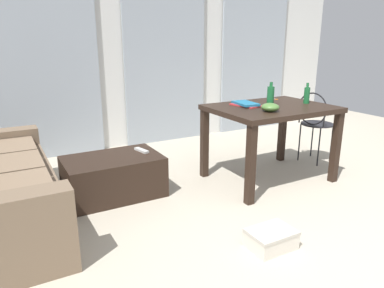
{
  "coord_description": "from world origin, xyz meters",
  "views": [
    {
      "loc": [
        -2.18,
        -1.16,
        1.44
      ],
      "look_at": [
        -0.5,
        1.83,
        0.43
      ],
      "focal_mm": 33.65,
      "sensor_mm": 36.0,
      "label": 1
    }
  ],
  "objects_px": {
    "coffee_table": "(113,176)",
    "scissors": "(275,99)",
    "book_stack": "(246,104)",
    "tv_remote_primary": "(142,150)",
    "bottle_near": "(271,95)",
    "bottle_far": "(307,95)",
    "bowl": "(270,107)",
    "wire_chair": "(315,119)",
    "craft_table": "(271,117)",
    "shoebox": "(271,239)"
  },
  "relations": [
    {
      "from": "scissors",
      "to": "coffee_table",
      "type": "bearing_deg",
      "value": 177.65
    },
    {
      "from": "bowl",
      "to": "bottle_far",
      "type": "bearing_deg",
      "value": 13.67
    },
    {
      "from": "bottle_near",
      "to": "book_stack",
      "type": "xyz_separation_m",
      "value": [
        -0.24,
        0.1,
        -0.08
      ]
    },
    {
      "from": "shoebox",
      "to": "bottle_far",
      "type": "bearing_deg",
      "value": 37.51
    },
    {
      "from": "wire_chair",
      "to": "tv_remote_primary",
      "type": "height_order",
      "value": "wire_chair"
    },
    {
      "from": "scissors",
      "to": "bowl",
      "type": "bearing_deg",
      "value": -135.43
    },
    {
      "from": "shoebox",
      "to": "bowl",
      "type": "bearing_deg",
      "value": 51.69
    },
    {
      "from": "scissors",
      "to": "craft_table",
      "type": "bearing_deg",
      "value": -136.5
    },
    {
      "from": "bowl",
      "to": "shoebox",
      "type": "height_order",
      "value": "bowl"
    },
    {
      "from": "craft_table",
      "to": "wire_chair",
      "type": "height_order",
      "value": "wire_chair"
    },
    {
      "from": "coffee_table",
      "to": "shoebox",
      "type": "bearing_deg",
      "value": -63.71
    },
    {
      "from": "wire_chair",
      "to": "tv_remote_primary",
      "type": "bearing_deg",
      "value": 172.85
    },
    {
      "from": "book_stack",
      "to": "scissors",
      "type": "bearing_deg",
      "value": 16.54
    },
    {
      "from": "book_stack",
      "to": "tv_remote_primary",
      "type": "relative_size",
      "value": 1.73
    },
    {
      "from": "craft_table",
      "to": "wire_chair",
      "type": "xyz_separation_m",
      "value": [
        0.82,
        0.16,
        -0.14
      ]
    },
    {
      "from": "bottle_far",
      "to": "book_stack",
      "type": "xyz_separation_m",
      "value": [
        -0.64,
        0.2,
        -0.07
      ]
    },
    {
      "from": "bowl",
      "to": "shoebox",
      "type": "relative_size",
      "value": 0.51
    },
    {
      "from": "coffee_table",
      "to": "bowl",
      "type": "xyz_separation_m",
      "value": [
        1.36,
        -0.59,
        0.63
      ]
    },
    {
      "from": "bottle_near",
      "to": "bottle_far",
      "type": "height_order",
      "value": "bottle_near"
    },
    {
      "from": "coffee_table",
      "to": "scissors",
      "type": "relative_size",
      "value": 8.97
    },
    {
      "from": "craft_table",
      "to": "bowl",
      "type": "distance_m",
      "value": 0.32
    },
    {
      "from": "coffee_table",
      "to": "craft_table",
      "type": "height_order",
      "value": "craft_table"
    },
    {
      "from": "bottle_near",
      "to": "bottle_far",
      "type": "relative_size",
      "value": 1.09
    },
    {
      "from": "bottle_near",
      "to": "scissors",
      "type": "relative_size",
      "value": 2.39
    },
    {
      "from": "bottle_far",
      "to": "tv_remote_primary",
      "type": "bearing_deg",
      "value": 164.37
    },
    {
      "from": "wire_chair",
      "to": "bottle_far",
      "type": "bearing_deg",
      "value": -151.78
    },
    {
      "from": "bowl",
      "to": "shoebox",
      "type": "bearing_deg",
      "value": -128.31
    },
    {
      "from": "bottle_near",
      "to": "bottle_far",
      "type": "distance_m",
      "value": 0.42
    },
    {
      "from": "scissors",
      "to": "shoebox",
      "type": "height_order",
      "value": "scissors"
    },
    {
      "from": "bowl",
      "to": "tv_remote_primary",
      "type": "bearing_deg",
      "value": 149.46
    },
    {
      "from": "coffee_table",
      "to": "wire_chair",
      "type": "relative_size",
      "value": 1.04
    },
    {
      "from": "craft_table",
      "to": "bowl",
      "type": "xyz_separation_m",
      "value": [
        -0.2,
        -0.2,
        0.15
      ]
    },
    {
      "from": "bottle_near",
      "to": "scissors",
      "type": "xyz_separation_m",
      "value": [
        0.3,
        0.26,
        -0.1
      ]
    },
    {
      "from": "coffee_table",
      "to": "bottle_near",
      "type": "height_order",
      "value": "bottle_near"
    },
    {
      "from": "craft_table",
      "to": "tv_remote_primary",
      "type": "relative_size",
      "value": 6.31
    },
    {
      "from": "scissors",
      "to": "bottle_far",
      "type": "bearing_deg",
      "value": -73.19
    },
    {
      "from": "bowl",
      "to": "wire_chair",
      "type": "bearing_deg",
      "value": 19.61
    },
    {
      "from": "tv_remote_primary",
      "to": "wire_chair",
      "type": "bearing_deg",
      "value": -19.73
    },
    {
      "from": "wire_chair",
      "to": "shoebox",
      "type": "height_order",
      "value": "wire_chair"
    },
    {
      "from": "coffee_table",
      "to": "tv_remote_primary",
      "type": "height_order",
      "value": "tv_remote_primary"
    },
    {
      "from": "wire_chair",
      "to": "craft_table",
      "type": "bearing_deg",
      "value": -169.11
    },
    {
      "from": "bowl",
      "to": "shoebox",
      "type": "xyz_separation_m",
      "value": [
        -0.66,
        -0.83,
        -0.75
      ]
    },
    {
      "from": "bowl",
      "to": "tv_remote_primary",
      "type": "relative_size",
      "value": 0.89
    },
    {
      "from": "coffee_table",
      "to": "bottle_near",
      "type": "distance_m",
      "value": 1.76
    },
    {
      "from": "coffee_table",
      "to": "book_stack",
      "type": "distance_m",
      "value": 1.5
    },
    {
      "from": "craft_table",
      "to": "shoebox",
      "type": "xyz_separation_m",
      "value": [
        -0.85,
        -1.04,
        -0.61
      ]
    },
    {
      "from": "craft_table",
      "to": "coffee_table",
      "type": "bearing_deg",
      "value": 166.2
    },
    {
      "from": "coffee_table",
      "to": "scissors",
      "type": "height_order",
      "value": "scissors"
    },
    {
      "from": "wire_chair",
      "to": "scissors",
      "type": "xyz_separation_m",
      "value": [
        -0.5,
        0.15,
        0.25
      ]
    },
    {
      "from": "bowl",
      "to": "scissors",
      "type": "bearing_deg",
      "value": 44.57
    }
  ]
}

